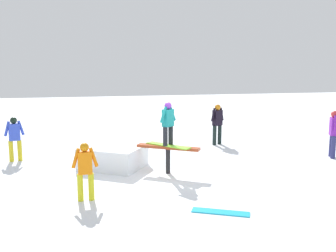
# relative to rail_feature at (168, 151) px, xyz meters

# --- Properties ---
(ground_plane) EXTENTS (60.00, 60.00, 0.00)m
(ground_plane) POSITION_rel_rail_feature_xyz_m (0.00, 0.00, -0.69)
(ground_plane) COLOR white
(rail_feature) EXTENTS (1.75, 1.30, 0.83)m
(rail_feature) POSITION_rel_rail_feature_xyz_m (0.00, 0.00, 0.00)
(rail_feature) COLOR black
(rail_feature) RESTS_ON ground
(snow_kicker_ramp) EXTENTS (2.33, 2.25, 0.67)m
(snow_kicker_ramp) POSITION_rel_rail_feature_xyz_m (-1.54, 1.03, -0.35)
(snow_kicker_ramp) COLOR white
(snow_kicker_ramp) RESTS_ON ground
(main_rider_on_rail) EXTENTS (1.15, 1.35, 1.31)m
(main_rider_on_rail) POSITION_rel_rail_feature_xyz_m (0.00, 0.00, 0.78)
(main_rider_on_rail) COLOR #87E132
(main_rider_on_rail) RESTS_ON rail_feature
(bystander_purple) EXTENTS (0.38, 0.67, 1.65)m
(bystander_purple) POSITION_rel_rail_feature_xyz_m (6.07, 0.57, 0.24)
(bystander_purple) COLOR navy
(bystander_purple) RESTS_ON ground
(bystander_black) EXTENTS (0.66, 0.36, 1.66)m
(bystander_black) POSITION_rel_rail_feature_xyz_m (2.93, 3.60, 0.24)
(bystander_black) COLOR black
(bystander_black) RESTS_ON ground
(bystander_orange) EXTENTS (0.63, 0.21, 1.40)m
(bystander_orange) POSITION_rel_rail_feature_xyz_m (-2.44, -1.79, 0.10)
(bystander_orange) COLOR gold
(bystander_orange) RESTS_ON ground
(bystander_blue) EXTENTS (0.65, 0.29, 1.50)m
(bystander_blue) POSITION_rel_rail_feature_xyz_m (-4.66, 2.62, 0.16)
(bystander_blue) COLOR gold
(bystander_blue) RESTS_ON ground
(loose_snowboard_cyan) EXTENTS (1.24, 0.83, 0.02)m
(loose_snowboard_cyan) POSITION_rel_rail_feature_xyz_m (0.40, -3.26, -0.68)
(loose_snowboard_cyan) COLOR #1EB4D5
(loose_snowboard_cyan) RESTS_ON ground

